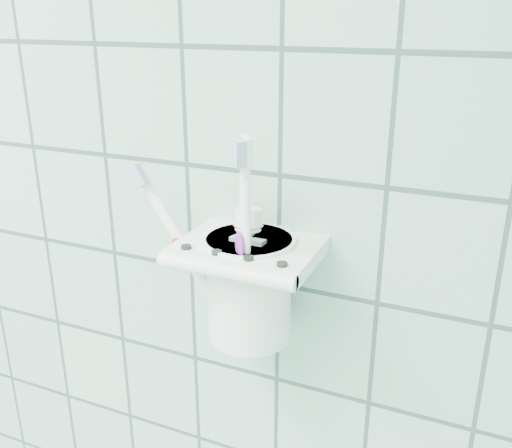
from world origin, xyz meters
TOP-DOWN VIEW (x-y plane):
  - holder_bracket at (0.65, 1.15)m, footprint 0.14×0.11m
  - cup at (0.64, 1.16)m, footprint 0.10×0.10m
  - toothbrush_pink at (0.63, 1.14)m, footprint 0.10×0.02m
  - toothbrush_blue at (0.65, 1.17)m, footprint 0.03×0.10m
  - toothbrush_orange at (0.65, 1.14)m, footprint 0.03×0.04m
  - toothpaste_tube at (0.65, 1.13)m, footprint 0.04×0.03m

SIDE VIEW (x-z plane):
  - cup at x=0.64m, z-range 1.21..1.32m
  - toothpaste_tube at x=0.65m, z-range 1.23..1.37m
  - holder_bracket at x=0.65m, z-range 1.29..1.33m
  - toothbrush_pink at x=0.63m, z-range 1.22..1.42m
  - toothbrush_orange at x=0.65m, z-range 1.22..1.44m
  - toothbrush_blue at x=0.65m, z-range 1.22..1.44m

